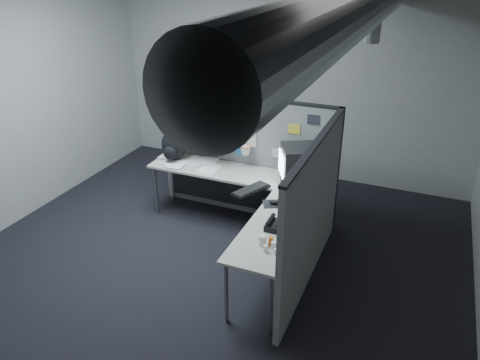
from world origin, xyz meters
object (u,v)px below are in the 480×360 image
at_px(desk, 245,193).
at_px(keyboard, 251,190).
at_px(backpack, 173,146).
at_px(monitor, 300,166).
at_px(phone, 276,225).

bearing_deg(desk, keyboard, -49.84).
relative_size(desk, keyboard, 4.40).
xyz_separation_m(desk, keyboard, (0.13, -0.15, 0.14)).
relative_size(keyboard, backpack, 1.28).
bearing_deg(backpack, keyboard, -8.58).
distance_m(monitor, keyboard, 0.65).
height_order(desk, backpack, backpack).
height_order(monitor, keyboard, monitor).
distance_m(monitor, backpack, 1.76).
relative_size(monitor, keyboard, 1.09).
distance_m(desk, monitor, 0.74).
bearing_deg(phone, keyboard, 137.74).
bearing_deg(phone, monitor, 102.19).
height_order(desk, phone, phone).
distance_m(keyboard, phone, 0.84).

